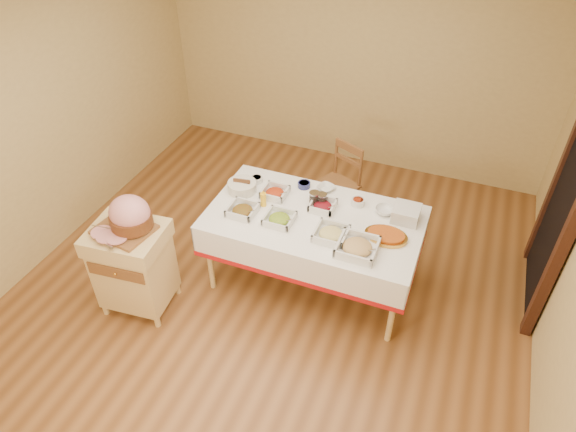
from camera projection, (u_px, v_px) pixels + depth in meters
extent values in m
plane|color=brown|center=(270.00, 293.00, 4.70)|extent=(5.00, 5.00, 0.00)
plane|color=tan|center=(356.00, 57.00, 5.70)|extent=(4.50, 0.00, 4.50)
plane|color=tan|center=(33.00, 123.00, 4.53)|extent=(0.00, 5.00, 5.00)
cube|color=black|center=(568.00, 200.00, 4.06)|extent=(0.06, 0.90, 2.10)
cube|color=#3A1C12|center=(567.00, 238.00, 3.71)|extent=(0.08, 0.10, 2.10)
cube|color=#3A1C12|center=(564.00, 167.00, 4.43)|extent=(0.08, 0.10, 2.10)
cube|color=#E2C37C|center=(314.00, 220.00, 4.38)|extent=(1.80, 1.00, 0.04)
cylinder|color=#E2C37C|center=(210.00, 259.00, 4.54)|extent=(0.05, 0.05, 0.71)
cylinder|color=#E2C37C|center=(250.00, 205.00, 5.15)|extent=(0.05, 0.05, 0.71)
cylinder|color=#E2C37C|center=(393.00, 311.00, 4.07)|extent=(0.05, 0.05, 0.71)
cylinder|color=#E2C37C|center=(413.00, 245.00, 4.68)|extent=(0.05, 0.05, 0.71)
cube|color=white|center=(314.00, 217.00, 4.36)|extent=(1.82, 1.02, 0.01)
cube|color=#E2C37C|center=(135.00, 271.00, 4.36)|extent=(0.60, 0.51, 0.60)
cube|color=#E2C37C|center=(126.00, 238.00, 4.13)|extent=(0.64, 0.55, 0.15)
cube|color=brown|center=(113.00, 273.00, 4.07)|extent=(0.50, 0.06, 0.12)
sphere|color=gold|center=(112.00, 273.00, 4.06)|extent=(0.03, 0.03, 0.03)
cylinder|color=#E2C37C|center=(105.00, 307.00, 4.51)|extent=(0.05, 0.05, 0.10)
cylinder|color=#E2C37C|center=(132.00, 276.00, 4.80)|extent=(0.05, 0.05, 0.10)
cylinder|color=#E2C37C|center=(154.00, 323.00, 4.36)|extent=(0.05, 0.05, 0.10)
cylinder|color=#E2C37C|center=(178.00, 291.00, 4.65)|extent=(0.05, 0.05, 0.10)
cube|color=brown|center=(336.00, 186.00, 5.28)|extent=(0.50, 0.49, 0.03)
cylinder|color=brown|center=(313.00, 203.00, 5.42)|extent=(0.03, 0.03, 0.41)
cylinder|color=brown|center=(334.00, 190.00, 5.60)|extent=(0.03, 0.03, 0.41)
cylinder|color=brown|center=(336.00, 217.00, 5.24)|extent=(0.03, 0.03, 0.41)
cylinder|color=brown|center=(357.00, 203.00, 5.41)|extent=(0.03, 0.03, 0.41)
cylinder|color=brown|center=(336.00, 157.00, 5.33)|extent=(0.03, 0.03, 0.44)
cylinder|color=brown|center=(360.00, 170.00, 5.15)|extent=(0.03, 0.03, 0.44)
cube|color=brown|center=(349.00, 148.00, 5.12)|extent=(0.33, 0.17, 0.08)
cube|color=brown|center=(124.00, 230.00, 4.07)|extent=(0.44, 0.35, 0.03)
ellipsoid|color=#D88C8D|center=(130.00, 213.00, 3.99)|extent=(0.33, 0.30, 0.28)
cylinder|color=#613216|center=(131.00, 220.00, 4.04)|extent=(0.33, 0.33, 0.11)
cube|color=silver|center=(104.00, 240.00, 3.95)|extent=(0.28, 0.12, 0.00)
cylinder|color=silver|center=(110.00, 229.00, 4.04)|extent=(0.32, 0.09, 0.01)
cube|color=silver|center=(243.00, 212.00, 4.39)|extent=(0.23, 0.23, 0.01)
ellipsoid|color=maroon|center=(243.00, 210.00, 4.38)|extent=(0.18, 0.18, 0.06)
cylinder|color=silver|center=(247.00, 213.00, 4.34)|extent=(0.14, 0.01, 0.10)
cube|color=silver|center=(279.00, 221.00, 4.30)|extent=(0.24, 0.24, 0.01)
ellipsoid|color=gold|center=(279.00, 219.00, 4.29)|extent=(0.18, 0.18, 0.06)
cylinder|color=silver|center=(284.00, 222.00, 4.25)|extent=(0.13, 0.01, 0.10)
cube|color=silver|center=(331.00, 236.00, 4.15)|extent=(0.26, 0.26, 0.02)
ellipsoid|color=#D0C36E|center=(331.00, 234.00, 4.13)|extent=(0.20, 0.20, 0.07)
cylinder|color=silver|center=(337.00, 237.00, 4.10)|extent=(0.15, 0.01, 0.11)
cube|color=silver|center=(357.00, 250.00, 4.02)|extent=(0.31, 0.31, 0.02)
ellipsoid|color=tan|center=(357.00, 247.00, 4.00)|extent=(0.24, 0.24, 0.08)
cylinder|color=silver|center=(365.00, 252.00, 3.96)|extent=(0.16, 0.01, 0.12)
cube|color=silver|center=(275.00, 195.00, 4.59)|extent=(0.22, 0.22, 0.01)
ellipsoid|color=#AE2E0D|center=(275.00, 193.00, 4.58)|extent=(0.16, 0.16, 0.06)
cylinder|color=silver|center=(279.00, 195.00, 4.54)|extent=(0.14, 0.01, 0.10)
cube|color=silver|center=(323.00, 208.00, 4.44)|extent=(0.21, 0.21, 0.01)
ellipsoid|color=maroon|center=(323.00, 206.00, 4.43)|extent=(0.16, 0.16, 0.06)
cylinder|color=silver|center=(327.00, 208.00, 4.40)|extent=(0.14, 0.01, 0.10)
cylinder|color=silver|center=(257.00, 179.00, 4.75)|extent=(0.11, 0.11, 0.05)
cylinder|color=black|center=(257.00, 178.00, 4.74)|extent=(0.09, 0.09, 0.02)
cylinder|color=navy|center=(304.00, 185.00, 4.68)|extent=(0.12, 0.12, 0.05)
cylinder|color=maroon|center=(304.00, 183.00, 4.67)|extent=(0.09, 0.09, 0.02)
cylinder|color=silver|center=(358.00, 202.00, 4.47)|extent=(0.12, 0.12, 0.06)
cylinder|color=#AE2E0D|center=(358.00, 200.00, 4.46)|extent=(0.09, 0.09, 0.02)
imported|color=silver|center=(326.00, 188.00, 4.65)|extent=(0.19, 0.19, 0.04)
imported|color=silver|center=(385.00, 211.00, 4.38)|extent=(0.21, 0.21, 0.05)
cylinder|color=silver|center=(314.00, 199.00, 4.47)|extent=(0.09, 0.09, 0.11)
cylinder|color=silver|center=(314.00, 193.00, 4.43)|extent=(0.09, 0.09, 0.01)
cylinder|color=black|center=(314.00, 200.00, 4.48)|extent=(0.07, 0.07, 0.08)
cylinder|color=silver|center=(322.00, 200.00, 4.46)|extent=(0.08, 0.08, 0.10)
cylinder|color=silver|center=(322.00, 195.00, 4.42)|extent=(0.09, 0.09, 0.01)
cylinder|color=black|center=(322.00, 201.00, 4.47)|extent=(0.07, 0.07, 0.07)
cylinder|color=yellow|center=(263.00, 199.00, 4.44)|extent=(0.05, 0.05, 0.13)
cone|color=yellow|center=(263.00, 192.00, 4.39)|extent=(0.03, 0.03, 0.03)
cylinder|color=silver|center=(242.00, 187.00, 4.62)|extent=(0.26, 0.26, 0.09)
cube|color=silver|center=(405.00, 219.00, 4.33)|extent=(0.22, 0.22, 0.01)
cube|color=silver|center=(405.00, 217.00, 4.32)|extent=(0.22, 0.22, 0.01)
cube|color=silver|center=(406.00, 216.00, 4.31)|extent=(0.22, 0.22, 0.01)
cube|color=silver|center=(406.00, 215.00, 4.30)|extent=(0.22, 0.22, 0.01)
cube|color=silver|center=(406.00, 214.00, 4.29)|extent=(0.22, 0.22, 0.01)
cube|color=silver|center=(406.00, 212.00, 4.29)|extent=(0.22, 0.22, 0.01)
cube|color=silver|center=(407.00, 211.00, 4.28)|extent=(0.22, 0.22, 0.01)
cube|color=silver|center=(407.00, 210.00, 4.27)|extent=(0.22, 0.22, 0.01)
cube|color=silver|center=(407.00, 208.00, 4.26)|extent=(0.22, 0.22, 0.01)
ellipsoid|color=gold|center=(386.00, 236.00, 4.14)|extent=(0.35, 0.25, 0.03)
ellipsoid|color=#B55013|center=(386.00, 235.00, 4.13)|extent=(0.30, 0.21, 0.04)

